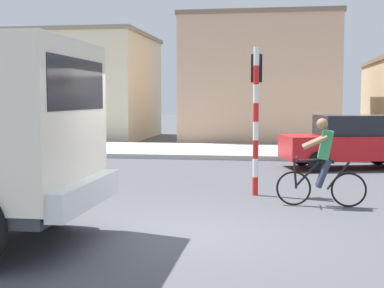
{
  "coord_description": "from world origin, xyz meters",
  "views": [
    {
      "loc": [
        1.41,
        -8.3,
        2.11
      ],
      "look_at": [
        -0.26,
        2.5,
        1.2
      ],
      "focal_mm": 51.84,
      "sensor_mm": 36.0,
      "label": 1
    }
  ],
  "objects": [
    {
      "name": "ground_plane",
      "position": [
        0.0,
        0.0,
        0.0
      ],
      "size": [
        120.0,
        120.0,
        0.0
      ],
      "primitive_type": "plane",
      "color": "#4C4C51"
    },
    {
      "name": "sidewalk_far",
      "position": [
        0.0,
        12.86,
        0.08
      ],
      "size": [
        80.0,
        5.0,
        0.16
      ],
      "primitive_type": "cube",
      "color": "#ADADA8",
      "rests_on": "ground"
    },
    {
      "name": "cyclist",
      "position": [
        2.27,
        2.63,
        0.86
      ],
      "size": [
        1.73,
        0.5,
        1.72
      ],
      "color": "black",
      "rests_on": "ground"
    },
    {
      "name": "traffic_light_pole",
      "position": [
        0.95,
        3.76,
        2.07
      ],
      "size": [
        0.24,
        0.43,
        3.2
      ],
      "color": "red",
      "rests_on": "ground"
    },
    {
      "name": "car_red_near",
      "position": [
        3.61,
        8.78,
        0.82
      ],
      "size": [
        4.29,
        2.61,
        1.6
      ],
      "color": "red",
      "rests_on": "ground"
    },
    {
      "name": "building_corner_left",
      "position": [
        -10.59,
        19.9,
        2.72
      ],
      "size": [
        10.7,
        7.45,
        5.43
      ],
      "color": "beige",
      "rests_on": "ground"
    },
    {
      "name": "building_mid_block",
      "position": [
        0.56,
        18.6,
        2.97
      ],
      "size": [
        7.25,
        5.8,
        5.93
      ],
      "color": "tan",
      "rests_on": "ground"
    }
  ]
}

